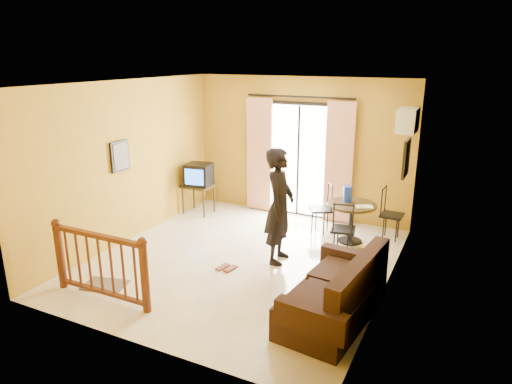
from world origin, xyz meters
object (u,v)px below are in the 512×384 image
at_px(dining_table, 352,212).
at_px(coffee_table, 358,266).
at_px(television, 199,174).
at_px(sofa, 337,296).
at_px(standing_person, 279,206).

relative_size(dining_table, coffee_table, 1.06).
xyz_separation_m(television, sofa, (3.73, -2.66, -0.51)).
relative_size(dining_table, standing_person, 0.46).
height_order(television, sofa, television).
relative_size(coffee_table, standing_person, 0.43).
bearing_deg(dining_table, coffee_table, -70.85).
xyz_separation_m(coffee_table, sofa, (0.01, -1.13, 0.09)).
bearing_deg(dining_table, standing_person, -123.48).
relative_size(television, coffee_table, 0.71).
height_order(dining_table, standing_person, standing_person).
height_order(coffee_table, standing_person, standing_person).
bearing_deg(dining_table, sofa, -78.94).
xyz_separation_m(dining_table, standing_person, (-0.84, -1.26, 0.36)).
relative_size(dining_table, sofa, 0.45).
bearing_deg(dining_table, television, 177.87).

